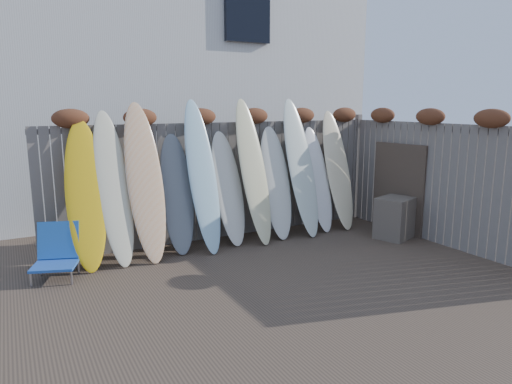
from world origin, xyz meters
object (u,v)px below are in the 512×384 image
wooden_crate (395,218)px  lattice_panel (398,188)px  surfboard_0 (86,195)px  beach_chair (57,253)px

wooden_crate → lattice_panel: size_ratio=0.44×
wooden_crate → surfboard_0: size_ratio=0.33×
beach_chair → lattice_panel: lattice_panel is taller
beach_chair → wooden_crate: bearing=-9.0°
wooden_crate → surfboard_0: 5.07m
wooden_crate → lattice_panel: lattice_panel is taller
lattice_panel → surfboard_0: bearing=165.1°
surfboard_0 → lattice_panel: bearing=-2.7°
wooden_crate → surfboard_0: surfboard_0 is taller
surfboard_0 → beach_chair: bearing=-149.0°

